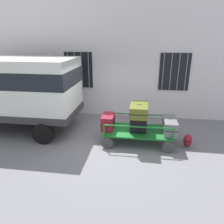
# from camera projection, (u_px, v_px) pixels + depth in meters

# --- Properties ---
(ground_plane) EXTENTS (40.00, 40.00, 0.00)m
(ground_plane) POSITION_uv_depth(u_px,v_px,m) (112.00, 141.00, 7.11)
(ground_plane) COLOR slate
(building_wall) EXTENTS (12.00, 0.38, 5.00)m
(building_wall) POSITION_uv_depth(u_px,v_px,m) (121.00, 58.00, 8.70)
(building_wall) COLOR silver
(building_wall) RESTS_ON ground
(van) EXTENTS (4.52, 2.17, 2.66)m
(van) POSITION_uv_depth(u_px,v_px,m) (14.00, 87.00, 7.54)
(van) COLOR silver
(van) RESTS_ON ground
(luggage_cart) EXTENTS (2.26, 1.28, 0.42)m
(luggage_cart) POSITION_uv_depth(u_px,v_px,m) (138.00, 132.00, 6.97)
(luggage_cart) COLOR #146023
(luggage_cart) RESTS_ON ground
(cart_railing) EXTENTS (2.15, 1.14, 0.38)m
(cart_railing) POSITION_uv_depth(u_px,v_px,m) (138.00, 121.00, 6.84)
(cart_railing) COLOR #146023
(cart_railing) RESTS_ON luggage_cart
(suitcase_left_bottom) EXTENTS (0.40, 0.74, 0.48)m
(suitcase_left_bottom) POSITION_uv_depth(u_px,v_px,m) (108.00, 122.00, 7.02)
(suitcase_left_bottom) COLOR maroon
(suitcase_left_bottom) RESTS_ON luggage_cart
(suitcase_midleft_bottom) EXTENTS (0.55, 0.50, 0.54)m
(suitcase_midleft_bottom) POSITION_uv_depth(u_px,v_px,m) (138.00, 123.00, 6.83)
(suitcase_midleft_bottom) COLOR black
(suitcase_midleft_bottom) RESTS_ON luggage_cart
(suitcase_midleft_middle) EXTENTS (0.59, 0.96, 0.37)m
(suitcase_midleft_middle) POSITION_uv_depth(u_px,v_px,m) (139.00, 110.00, 6.67)
(suitcase_midleft_middle) COLOR #4C5119
(suitcase_midleft_middle) RESTS_ON suitcase_midleft_bottom
(suitcase_center_bottom) EXTENTS (0.41, 0.98, 0.45)m
(suitcase_center_bottom) POSITION_uv_depth(u_px,v_px,m) (170.00, 125.00, 6.76)
(suitcase_center_bottom) COLOR slate
(suitcase_center_bottom) RESTS_ON luggage_cart
(backpack) EXTENTS (0.27, 0.22, 0.44)m
(backpack) POSITION_uv_depth(u_px,v_px,m) (188.00, 140.00, 6.68)
(backpack) COLOR maroon
(backpack) RESTS_ON ground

